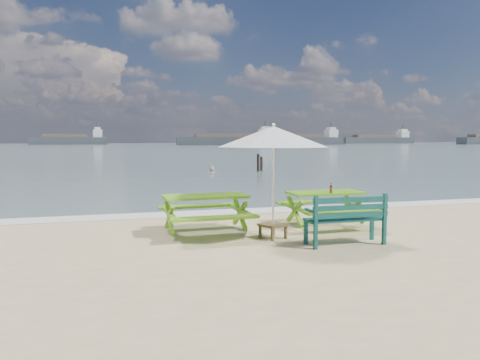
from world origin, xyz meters
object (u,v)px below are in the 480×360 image
object	(u,v)px
patio_umbrella	(274,137)
side_table	(273,231)
picnic_table_right	(325,210)
beer_bottle	(331,189)
swimmer	(211,180)
picnic_table_left	(205,215)
park_bench	(345,229)

from	to	relation	value
patio_umbrella	side_table	bearing A→B (deg)	97.13
picnic_table_right	beer_bottle	xyz separation A→B (m)	(-0.01, -0.29, 0.49)
picnic_table_right	swimmer	xyz separation A→B (m)	(1.10, 16.77, -0.85)
side_table	patio_umbrella	xyz separation A→B (m)	(0.00, -0.00, 1.84)
picnic_table_left	side_table	xyz separation A→B (m)	(1.19, -0.76, -0.24)
swimmer	picnic_table_right	bearing A→B (deg)	-93.76
patio_umbrella	beer_bottle	xyz separation A→B (m)	(1.51, 0.53, -1.13)
picnic_table_left	park_bench	xyz separation A→B (m)	(2.30, -1.61, -0.11)
park_bench	side_table	xyz separation A→B (m)	(-1.11, 0.85, -0.13)
picnic_table_right	side_table	bearing A→B (deg)	-151.52
patio_umbrella	beer_bottle	world-z (taller)	patio_umbrella
picnic_table_left	beer_bottle	world-z (taller)	beer_bottle
park_bench	picnic_table_left	bearing A→B (deg)	145.09
park_bench	side_table	world-z (taller)	park_bench
picnic_table_left	side_table	size ratio (longest dim) A/B	3.33
picnic_table_left	picnic_table_right	size ratio (longest dim) A/B	1.04
side_table	swimmer	size ratio (longest dim) A/B	0.34
patio_umbrella	beer_bottle	bearing A→B (deg)	19.45
picnic_table_left	side_table	bearing A→B (deg)	-32.37
picnic_table_left	swimmer	distance (m)	17.29
beer_bottle	park_bench	bearing A→B (deg)	-106.40
picnic_table_left	swimmer	bearing A→B (deg)	77.22
park_bench	patio_umbrella	distance (m)	2.21
beer_bottle	patio_umbrella	bearing A→B (deg)	-160.55
picnic_table_left	picnic_table_right	distance (m)	2.72
patio_umbrella	swimmer	size ratio (longest dim) A/B	1.72
picnic_table_right	patio_umbrella	bearing A→B (deg)	-151.52
picnic_table_left	picnic_table_right	bearing A→B (deg)	1.47
picnic_table_left	patio_umbrella	size ratio (longest dim) A/B	0.67
picnic_table_right	side_table	xyz separation A→B (m)	(-1.52, -0.83, -0.23)
picnic_table_right	side_table	world-z (taller)	picnic_table_right
swimmer	patio_umbrella	bearing A→B (deg)	-98.49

